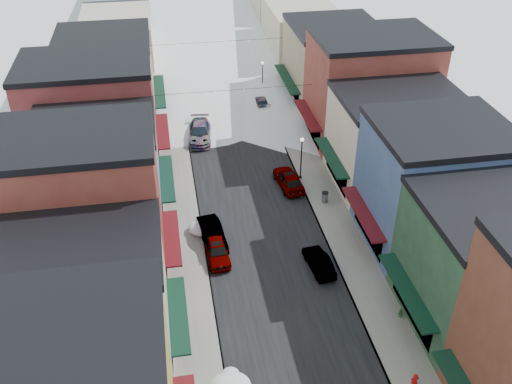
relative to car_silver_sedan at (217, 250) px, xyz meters
name	(u,v)px	position (x,y,z in m)	size (l,w,h in m)	color
road	(215,74)	(4.15, 38.63, -0.74)	(10.00, 160.00, 0.01)	black
sidewalk_left	(166,77)	(-2.45, 38.63, -0.67)	(3.20, 160.00, 0.15)	gray
sidewalk_right	(262,70)	(10.75, 38.63, -0.67)	(3.20, 160.00, 0.15)	gray
curb_left	(178,76)	(-0.90, 38.63, -0.67)	(0.10, 160.00, 0.15)	slate
curb_right	(251,71)	(9.20, 38.63, -0.67)	(0.10, 160.00, 0.15)	slate
bldg_l_cream	(84,307)	(-9.04, -8.87, 4.02)	(11.30, 8.20, 9.50)	beige
bldg_l_brick_near	(81,213)	(-9.54, -0.87, 5.52)	(12.30, 8.20, 12.50)	maroon
bldg_l_grayblue	(99,171)	(-9.04, 7.63, 3.77)	(11.30, 9.20, 9.00)	gray
bldg_l_brick_far	(92,115)	(-10.04, 16.63, 4.77)	(13.30, 9.20, 11.00)	maroon
bldg_l_tan	(107,80)	(-9.04, 26.63, 4.27)	(11.30, 11.20, 10.00)	tan
bldg_r_green	(490,264)	(17.34, -9.37, 4.02)	(11.30, 9.20, 9.50)	#20442B
bldg_r_blue	(433,185)	(17.34, -0.37, 4.52)	(11.30, 9.20, 10.50)	#395281
bldg_r_cream	(396,139)	(17.84, 8.63, 3.77)	(12.30, 9.20, 9.00)	beige
bldg_r_brick_far	(370,88)	(18.34, 17.63, 5.02)	(13.30, 9.20, 11.50)	maroon
bldg_r_tan	(333,64)	(17.34, 27.63, 4.02)	(11.30, 11.20, 9.50)	#90815E
overhead_cables	(225,63)	(4.15, 26.13, 5.46)	(16.40, 15.04, 0.04)	black
car_silver_sedan	(217,250)	(0.00, 0.00, 0.00)	(1.75, 4.35, 1.48)	gray
car_dark_hatch	(212,234)	(-0.15, 2.12, 0.05)	(1.66, 4.77, 1.57)	black
car_silver_wagon	(200,132)	(0.48, 20.20, 0.11)	(2.38, 5.85, 1.70)	#95989C
car_green_sedan	(319,262)	(7.65, -2.69, -0.07)	(1.41, 4.05, 1.34)	black
car_gray_suv	(289,179)	(7.91, 9.25, 0.10)	(1.98, 4.91, 1.67)	gray
car_black_sedan	(260,102)	(8.45, 27.17, -0.07)	(1.87, 4.59, 1.33)	black
car_lane_silver	(207,62)	(3.39, 41.42, -0.01)	(1.73, 4.30, 1.47)	#A0A3A8
car_lane_white	(216,43)	(5.59, 48.70, 0.08)	(2.72, 5.90, 1.64)	white
fire_hydrant	(415,379)	(10.65, -14.30, -0.21)	(0.48, 0.37, 0.83)	red
trash_can	(325,197)	(10.55, 5.93, -0.06)	(0.61, 0.61, 1.04)	slate
streetlamp_near	(301,153)	(9.35, 10.39, 2.17)	(0.36, 0.36, 4.38)	black
streetlamp_far	(263,74)	(9.35, 30.73, 2.07)	(0.35, 0.35, 4.22)	black
planter_far	(400,313)	(11.95, -8.75, -0.28)	(0.34, 0.34, 0.61)	#39642D
snow_pile_mid	(204,227)	(-0.73, 3.58, -0.21)	(2.60, 2.80, 1.10)	white
snow_pile_far	(192,122)	(-0.13, 23.70, -0.28)	(2.29, 2.61, 0.97)	white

